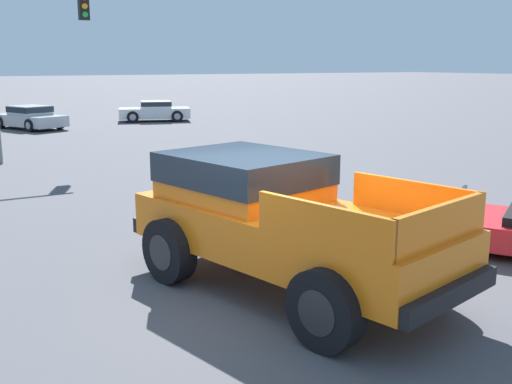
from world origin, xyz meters
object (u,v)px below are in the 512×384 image
red_convertible_car (482,226)px  traffic_light_main (32,38)px  orange_pickup_truck (275,214)px  parked_car_white (155,111)px  parked_car_silver (30,117)px

red_convertible_car → traffic_light_main: (-5.11, 14.30, 3.74)m
orange_pickup_truck → parked_car_white: (7.77, 25.84, -0.52)m
orange_pickup_truck → traffic_light_main: size_ratio=0.94×
orange_pickup_truck → traffic_light_main: traffic_light_main is taller
red_convertible_car → parked_car_white: parked_car_white is taller
parked_car_silver → traffic_light_main: size_ratio=0.76×
red_convertible_car → parked_car_white: bearing=51.4°
orange_pickup_truck → traffic_light_main: bearing=79.4°
parked_car_white → parked_car_silver: bearing=114.9°
orange_pickup_truck → parked_car_white: size_ratio=1.27×
orange_pickup_truck → parked_car_silver: orange_pickup_truck is taller
parked_car_white → parked_car_silver: parked_car_silver is taller
traffic_light_main → red_convertible_car: bearing=-70.3°
orange_pickup_truck → red_convertible_car: orange_pickup_truck is taller
parked_car_white → traffic_light_main: traffic_light_main is taller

